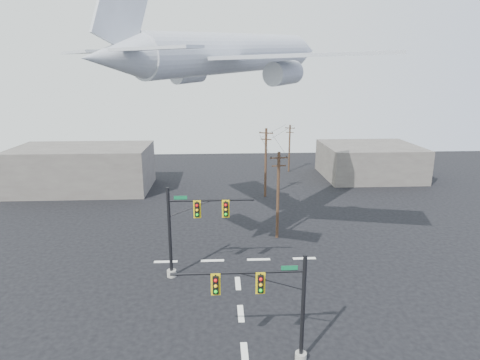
{
  "coord_description": "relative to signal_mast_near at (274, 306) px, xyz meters",
  "views": [
    {
      "loc": [
        -1.32,
        -19.66,
        15.59
      ],
      "look_at": [
        0.0,
        5.0,
        9.03
      ],
      "focal_mm": 30.0,
      "sensor_mm": 36.0,
      "label": 1
    }
  ],
  "objects": [
    {
      "name": "utility_pole_a",
      "position": [
        2.74,
        17.5,
        0.96
      ],
      "size": [
        1.71,
        0.29,
        8.56
      ],
      "rotation": [
        0.0,
        0.0,
        0.1
      ],
      "color": "#482F1E",
      "rests_on": "ground"
    },
    {
      "name": "signal_mast_near",
      "position": [
        0.0,
        0.0,
        0.0
      ],
      "size": [
        7.37,
        0.71,
        6.45
      ],
      "color": "gray",
      "rests_on": "ground"
    },
    {
      "name": "ground",
      "position": [
        -1.54,
        0.74,
        -3.52
      ],
      "size": [
        120.0,
        120.0,
        0.0
      ],
      "primitive_type": "plane",
      "color": "black",
      "rests_on": "ground"
    },
    {
      "name": "utility_pole_c",
      "position": [
        8.6,
        44.76,
        0.5
      ],
      "size": [
        1.49,
        0.7,
        7.69
      ],
      "rotation": [
        0.0,
        0.0,
        -0.4
      ],
      "color": "#482F1E",
      "rests_on": "ground"
    },
    {
      "name": "utility_pole_b",
      "position": [
        3.14,
        31.14,
        1.17
      ],
      "size": [
        1.72,
        0.8,
        8.97
      ],
      "rotation": [
        0.0,
        0.0,
        -0.39
      ],
      "color": "#482F1E",
      "rests_on": "ground"
    },
    {
      "name": "power_lines",
      "position": [
        4.45,
        31.38,
        4.39
      ],
      "size": [
        7.35,
        27.27,
        0.44
      ],
      "color": "black"
    },
    {
      "name": "signal_mast_far",
      "position": [
        -5.33,
        10.11,
        0.41
      ],
      "size": [
        6.89,
        0.81,
        7.34
      ],
      "color": "gray",
      "rests_on": "ground"
    },
    {
      "name": "building_right",
      "position": [
        20.46,
        40.74,
        -1.02
      ],
      "size": [
        14.0,
        12.0,
        5.0
      ],
      "primitive_type": "cube",
      "color": "#68635C",
      "rests_on": "ground"
    },
    {
      "name": "lane_markings",
      "position": [
        -1.54,
        6.07,
        -3.51
      ],
      "size": [
        14.0,
        21.2,
        0.01
      ],
      "color": "white",
      "rests_on": "ground"
    },
    {
      "name": "airliner",
      "position": [
        -1.48,
        15.46,
        13.62
      ],
      "size": [
        23.27,
        24.97,
        7.71
      ],
      "rotation": [
        0.0,
        -0.06,
        0.89
      ],
      "color": "silver"
    },
    {
      "name": "building_left",
      "position": [
        -21.54,
        35.74,
        -0.52
      ],
      "size": [
        18.0,
        10.0,
        6.0
      ],
      "primitive_type": "cube",
      "color": "#68635C",
      "rests_on": "ground"
    }
  ]
}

